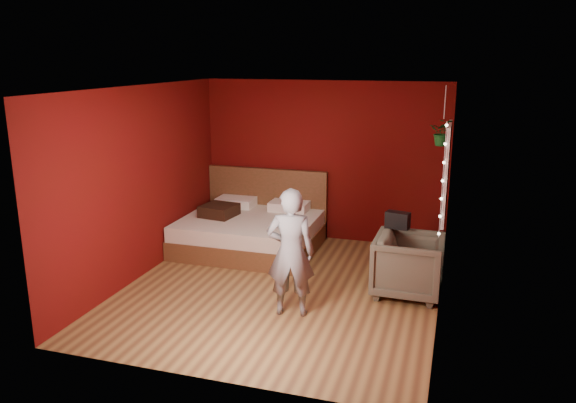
# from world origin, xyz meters

# --- Properties ---
(floor) EXTENTS (4.50, 4.50, 0.00)m
(floor) POSITION_xyz_m (0.00, 0.00, 0.00)
(floor) COLOR olive
(floor) RESTS_ON ground
(room_walls) EXTENTS (4.04, 4.54, 2.62)m
(room_walls) POSITION_xyz_m (0.00, 0.00, 1.68)
(room_walls) COLOR #5A090A
(room_walls) RESTS_ON ground
(window) EXTENTS (0.05, 0.97, 1.27)m
(window) POSITION_xyz_m (1.97, 0.90, 1.50)
(window) COLOR white
(window) RESTS_ON room_walls
(fairy_lights) EXTENTS (0.04, 0.04, 1.45)m
(fairy_lights) POSITION_xyz_m (1.94, 0.37, 1.50)
(fairy_lights) COLOR silver
(fairy_lights) RESTS_ON room_walls
(bed) EXTENTS (2.07, 1.76, 1.14)m
(bed) POSITION_xyz_m (-0.95, 1.42, 0.30)
(bed) COLOR brown
(bed) RESTS_ON ground
(person) EXTENTS (0.62, 0.48, 1.53)m
(person) POSITION_xyz_m (0.33, -0.67, 0.77)
(person) COLOR slate
(person) RESTS_ON ground
(armchair) EXTENTS (0.88, 0.86, 0.79)m
(armchair) POSITION_xyz_m (1.60, 0.30, 0.39)
(armchair) COLOR #61604C
(armchair) RESTS_ON ground
(handbag) EXTENTS (0.33, 0.22, 0.22)m
(handbag) POSITION_xyz_m (1.40, 0.59, 0.89)
(handbag) COLOR black
(handbag) RESTS_ON armchair
(throw_pillow) EXTENTS (0.56, 0.56, 0.18)m
(throw_pillow) POSITION_xyz_m (-1.45, 1.28, 0.61)
(throw_pillow) COLOR #321C10
(throw_pillow) RESTS_ON bed
(hanging_plant) EXTENTS (0.37, 0.33, 0.80)m
(hanging_plant) POSITION_xyz_m (1.88, 1.19, 1.98)
(hanging_plant) COLOR silver
(hanging_plant) RESTS_ON room_walls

